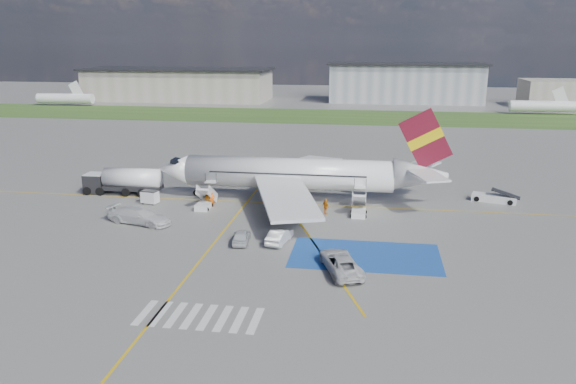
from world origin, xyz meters
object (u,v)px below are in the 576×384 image
(gpu_cart, at_px, (150,198))
(car_silver_a, at_px, (241,236))
(belt_loader, at_px, (494,198))
(fuel_tanker, at_px, (124,183))
(car_silver_b, at_px, (279,236))
(van_white_b, at_px, (139,213))
(airliner, at_px, (301,174))
(van_white_a, at_px, (341,260))

(gpu_cart, bearing_deg, car_silver_a, -27.55)
(belt_loader, bearing_deg, car_silver_a, -128.73)
(fuel_tanker, xyz_separation_m, car_silver_b, (23.31, -15.20, -0.73))
(van_white_b, bearing_deg, airliner, -38.31)
(car_silver_a, bearing_deg, van_white_a, 144.81)
(gpu_cart, distance_m, car_silver_b, 21.39)
(fuel_tanker, height_order, car_silver_b, fuel_tanker)
(van_white_a, height_order, van_white_b, van_white_b)
(fuel_tanker, height_order, car_silver_a, fuel_tanker)
(fuel_tanker, relative_size, car_silver_b, 2.34)
(car_silver_a, distance_m, van_white_a, 11.64)
(belt_loader, xyz_separation_m, car_silver_a, (-27.97, -19.23, 0.26))
(gpu_cart, xyz_separation_m, car_silver_b, (18.16, -11.30, -0.03))
(airliner, distance_m, fuel_tanker, 23.45)
(fuel_tanker, distance_m, belt_loader, 47.65)
(car_silver_a, distance_m, car_silver_b, 3.81)
(airliner, bearing_deg, belt_loader, 6.71)
(airliner, bearing_deg, gpu_cart, -166.07)
(gpu_cart, relative_size, van_white_b, 0.38)
(fuel_tanker, distance_m, van_white_a, 36.62)
(belt_loader, height_order, van_white_b, van_white_b)
(car_silver_b, bearing_deg, car_silver_a, 19.20)
(van_white_a, relative_size, van_white_b, 0.95)
(gpu_cart, relative_size, car_silver_b, 0.51)
(gpu_cart, height_order, car_silver_a, gpu_cart)
(gpu_cart, distance_m, belt_loader, 43.00)
(car_silver_a, bearing_deg, belt_loader, -152.24)
(car_silver_a, height_order, van_white_a, van_white_a)
(fuel_tanker, bearing_deg, car_silver_b, -34.60)
(car_silver_b, bearing_deg, airliner, -79.67)
(fuel_tanker, relative_size, belt_loader, 1.74)
(gpu_cart, bearing_deg, van_white_b, -64.50)
(airliner, xyz_separation_m, fuel_tanker, (-23.36, -0.61, -1.94))
(fuel_tanker, relative_size, van_white_b, 1.76)
(airliner, height_order, van_white_b, airliner)
(fuel_tanker, height_order, van_white_b, fuel_tanker)
(airliner, relative_size, car_silver_b, 8.42)
(car_silver_b, xyz_separation_m, van_white_a, (6.46, -6.11, 0.32))
(airliner, distance_m, van_white_a, 22.97)
(airliner, xyz_separation_m, van_white_a, (6.41, -21.93, -2.35))
(van_white_a, bearing_deg, car_silver_b, -62.38)
(fuel_tanker, bearing_deg, belt_loader, 2.68)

